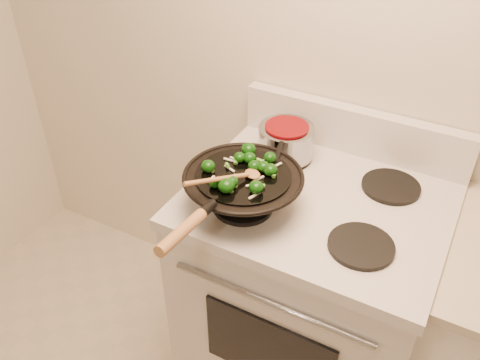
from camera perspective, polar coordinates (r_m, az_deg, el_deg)
The scene contains 5 objects.
stove at distance 1.87m, azimuth 7.56°, elevation -12.72°, with size 0.78×0.67×1.08m.
wok at distance 1.46m, azimuth 0.28°, elevation -0.96°, with size 0.35×0.58×0.16m.
stirfry at distance 1.43m, azimuth 0.50°, elevation 1.25°, with size 0.21×0.23×0.04m.
wooden_spoon at distance 1.38m, azimuth -0.68°, elevation 0.37°, with size 0.14×0.22×0.06m.
saucepan at distance 1.69m, azimuth 5.18°, elevation 4.42°, with size 0.19×0.29×0.11m.
Camera 1 is at (0.23, -0.01, 1.88)m, focal length 38.00 mm.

